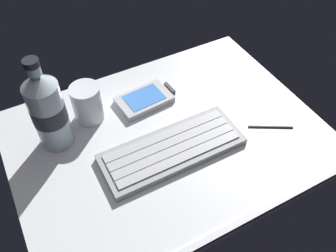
% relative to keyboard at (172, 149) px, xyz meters
% --- Properties ---
extents(ground_plane, '(0.64, 0.48, 0.03)m').
position_rel_keyboard_xyz_m(ground_plane, '(0.01, 0.04, -0.02)').
color(ground_plane, silver).
extents(keyboard, '(0.29, 0.11, 0.02)m').
position_rel_keyboard_xyz_m(keyboard, '(0.00, 0.00, 0.00)').
color(keyboard, '#93969B').
rests_on(keyboard, ground_plane).
extents(handheld_device, '(0.13, 0.09, 0.02)m').
position_rel_keyboard_xyz_m(handheld_device, '(0.02, 0.16, -0.00)').
color(handheld_device, '#B7BABF').
rests_on(handheld_device, ground_plane).
extents(juice_cup, '(0.06, 0.06, 0.09)m').
position_rel_keyboard_xyz_m(juice_cup, '(-0.11, 0.17, 0.03)').
color(juice_cup, silver).
rests_on(juice_cup, ground_plane).
extents(water_bottle, '(0.07, 0.07, 0.21)m').
position_rel_keyboard_xyz_m(water_bottle, '(-0.19, 0.14, 0.08)').
color(water_bottle, silver).
rests_on(water_bottle, ground_plane).
extents(stylus_pen, '(0.09, 0.05, 0.01)m').
position_rel_keyboard_xyz_m(stylus_pen, '(0.22, -0.04, -0.00)').
color(stylus_pen, '#26262B').
rests_on(stylus_pen, ground_plane).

